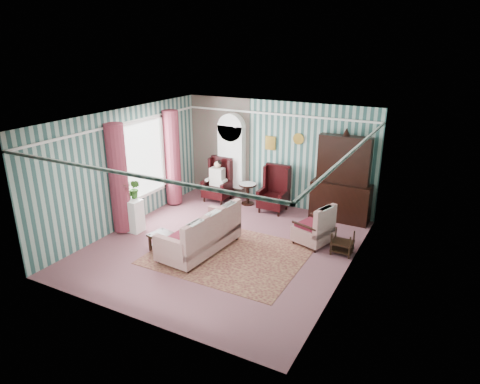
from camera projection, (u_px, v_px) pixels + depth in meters
The scene contains 17 objects.
floor at pixel (223, 246), 9.70m from camera, with size 6.00×6.00×0.00m, color #864E59.
room_shell at pixel (202, 155), 9.43m from camera, with size 5.53×6.02×2.91m.
bookcase at pixel (231, 161), 12.27m from camera, with size 0.80×0.28×2.24m, color white.
dresser_hutch at pixel (342, 176), 10.72m from camera, with size 1.50×0.56×2.36m, color black.
wingback_left at pixel (217, 180), 12.23m from camera, with size 0.76×0.80×1.25m, color black.
wingback_right at pixel (273, 189), 11.46m from camera, with size 0.76×0.80×1.25m, color black.
seated_woman at pixel (217, 181), 12.24m from camera, with size 0.44×0.40×1.18m, color white, non-canonical shape.
round_side_table at pixel (248, 194), 12.07m from camera, with size 0.50×0.50×0.60m, color black.
nest_table at pixel (342, 242), 9.27m from camera, with size 0.45×0.38×0.54m, color black.
plant_stand at pixel (131, 215), 10.37m from camera, with size 0.55×0.35×0.80m, color silver.
rug at pixel (228, 254), 9.31m from camera, with size 3.20×2.60×0.01m, color #491D18.
sofa at pixel (199, 229), 9.30m from camera, with size 2.03×0.98×1.05m, color beige.
floral_armchair at pixel (313, 225), 9.66m from camera, with size 0.80×0.76×0.93m, color #C0AF95.
coffee_table at pixel (170, 245), 9.32m from camera, with size 0.98×0.47×0.39m, color black.
potted_plant_a at pixel (124, 192), 10.09m from camera, with size 0.42×0.36×0.46m, color #2B591C.
potted_plant_b at pixel (135, 189), 10.25m from camera, with size 0.26×0.21×0.48m, color #194E18.
potted_plant_c at pixel (127, 191), 10.23m from camera, with size 0.23×0.23×0.41m, color #2C5B1C.
Camera 1 is at (4.40, -7.52, 4.43)m, focal length 32.00 mm.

